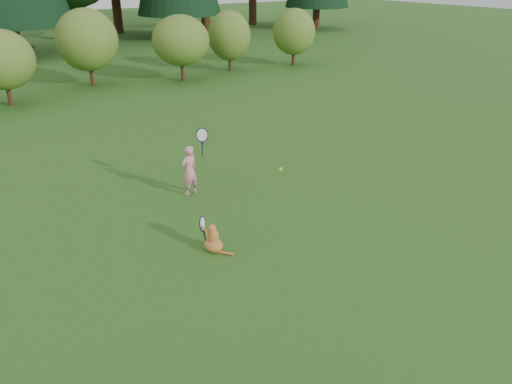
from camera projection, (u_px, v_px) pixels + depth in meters
ground at (273, 251)px, 8.09m from camera, size 100.00×100.00×0.00m
shrub_row at (55, 55)px, 17.32m from camera, size 28.00×3.00×2.80m
child at (190, 169)px, 9.88m from camera, size 0.62×0.44×1.53m
cat at (213, 237)px, 8.01m from camera, size 0.39×0.67×0.66m
tennis_ball at (280, 169)px, 8.77m from camera, size 0.08×0.08×0.08m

